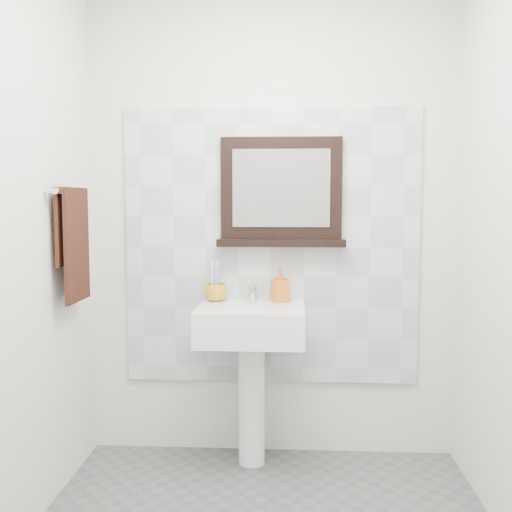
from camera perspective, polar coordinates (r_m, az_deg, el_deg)
The scene contains 10 objects.
back_wall at distance 3.28m, azimuth 1.46°, elevation 2.62°, with size 2.00×0.01×2.50m, color silver.
front_wall at distance 1.09m, azimuth -2.10°, elevation -2.76°, with size 2.00×0.01×2.50m, color silver.
splashback at distance 3.27m, azimuth 1.45°, elevation 0.86°, with size 1.60×0.02×1.50m, color silver.
pedestal_sink at distance 3.14m, azimuth -0.48°, elevation -8.10°, with size 0.55×0.44×0.96m.
toothbrush_cup at distance 3.24m, azimuth -3.85°, elevation -3.49°, with size 0.12×0.12×0.10m, color #C28D16.
toothbrushes at distance 3.24m, azimuth -3.90°, elevation -2.17°, with size 0.05×0.04×0.21m.
soap_dispenser at distance 3.22m, azimuth 2.31°, elevation -2.79°, with size 0.08×0.08×0.18m, color #BB4416.
framed_mirror at distance 3.23m, azimuth 2.41°, elevation 5.86°, with size 0.69×0.11×0.58m.
towel_bar at distance 3.01m, azimuth -17.25°, elevation 5.87°, with size 0.07×0.40×0.03m.
hand_towel at distance 3.01m, azimuth -17.01°, elevation 1.88°, with size 0.06×0.30×0.55m.
Camera 1 is at (0.10, -2.17, 1.40)m, focal length 42.00 mm.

